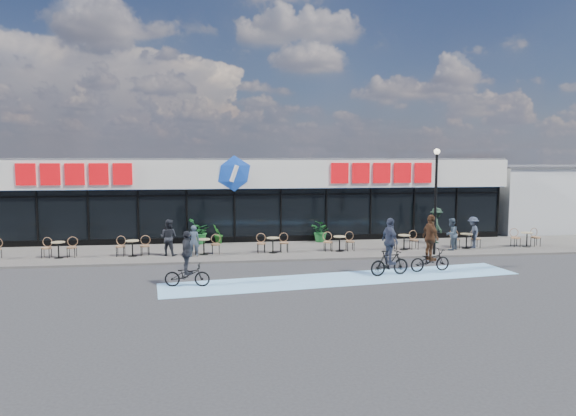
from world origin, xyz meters
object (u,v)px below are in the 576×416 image
Objects in this scene: cyclist_a at (430,249)px; lamp_post at (436,192)px; patron_left at (194,241)px; patron_right at (169,237)px; pedestrian_c at (451,234)px; potted_plant_mid at (218,234)px; potted_plant_left at (199,232)px; potted_plant_right at (321,231)px; cyclist_b at (390,251)px; pedestrian_b at (436,225)px; pedestrian_a at (473,232)px.

lamp_post is at bearing 63.79° from cyclist_a.
patron_right is (-1.17, 0.40, 0.12)m from patron_left.
cyclist_a is at bearing -179.60° from patron_right.
lamp_post is 3.95m from cyclist_a.
cyclist_a reaches higher than pedestrian_c.
potted_plant_mid is (-10.11, 4.32, -2.44)m from lamp_post.
potted_plant_right is at bearing -1.50° from potted_plant_left.
cyclist_b is (1.23, -7.68, 0.27)m from potted_plant_right.
cyclist_b reaches higher than patron_left.
potted_plant_right is 0.80× the size of patron_left.
pedestrian_c is at bearing -15.16° from potted_plant_left.
potted_plant_right is at bearing 99.12° from cyclist_b.
cyclist_a is at bearing 14.92° from cyclist_b.
potted_plant_right is (-4.58, 4.20, -2.37)m from lamp_post.
patron_left reaches higher than potted_plant_mid.
pedestrian_b is at bearing -131.89° from pedestrian_c.
potted_plant_left is at bearing 158.45° from lamp_post.
potted_plant_left is 0.78× the size of patron_right.
pedestrian_a is at bearing -157.57° from patron_right.
potted_plant_mid is (0.96, -0.05, -0.15)m from potted_plant_left.
cyclist_a reaches higher than pedestrian_a.
pedestrian_c is (13.64, -0.32, -0.06)m from patron_right.
pedestrian_b is (6.02, -1.07, 0.36)m from potted_plant_right.
potted_plant_left is 0.84× the size of pedestrian_a.
patron_left is at bearing 158.01° from cyclist_a.
pedestrian_b is 1.20× the size of pedestrian_c.
potted_plant_mid is at bearing 86.85° from pedestrian_b.
potted_plant_right is 7.79m from cyclist_b.
pedestrian_b is 2.12m from pedestrian_c.
potted_plant_right reaches higher than potted_plant_mid.
lamp_post is 11.44m from patron_left.
potted_plant_mid is 0.65× the size of pedestrian_a.
patron_right reaches higher than potted_plant_mid.
potted_plant_left is 12.81m from pedestrian_c.
pedestrian_c is at bearing -16.15° from potted_plant_mid.
cyclist_a is 1.95m from cyclist_b.
patron_right is (-1.28, -3.03, 0.19)m from potted_plant_left.
pedestrian_c reaches higher than potted_plant_left.
potted_plant_right is 8.28m from patron_right.
cyclist_a is (8.64, -7.31, 0.31)m from potted_plant_mid.
patron_right is at bearing -81.58° from pedestrian_a.
patron_right is 1.08× the size of pedestrian_c.
pedestrian_c is (-0.15, -2.11, -0.16)m from pedestrian_b.
potted_plant_mid is 0.65× the size of pedestrian_c.
pedestrian_c is at bearing 44.14° from cyclist_b.
cyclist_a is at bearing -116.21° from lamp_post.
patron_right is 0.73× the size of cyclist_a.
pedestrian_c is at bearing 178.40° from patron_left.
patron_right is 0.74× the size of cyclist_b.
pedestrian_a is 2.08m from pedestrian_b.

